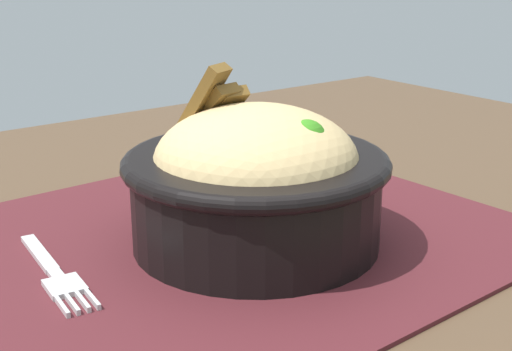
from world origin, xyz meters
TOP-DOWN VIEW (x-y plane):
  - table at (0.00, 0.00)m, footprint 1.22×0.80m
  - placemat at (-0.02, 0.02)m, footprint 0.44×0.36m
  - bowl at (-0.04, 0.04)m, footprint 0.20×0.20m
  - fork at (0.09, 0.01)m, footprint 0.03×0.13m

SIDE VIEW (x-z plane):
  - table at x=0.00m, z-range 0.31..1.08m
  - placemat at x=-0.02m, z-range 0.77..0.77m
  - fork at x=0.09m, z-range 0.77..0.77m
  - bowl at x=-0.04m, z-range 0.75..0.88m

